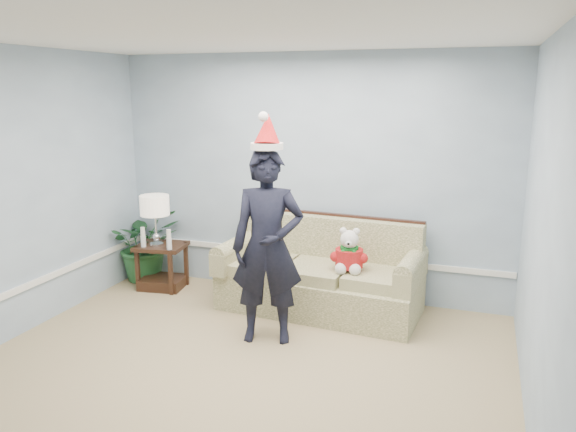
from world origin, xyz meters
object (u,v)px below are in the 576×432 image
(table_lamp, at_px, (155,207))
(houseplant, at_px, (146,244))
(teddy_bear, at_px, (349,255))
(sofa, at_px, (321,277))
(side_table, at_px, (162,271))
(man, at_px, (268,247))

(table_lamp, relative_size, houseplant, 0.65)
(houseplant, bearing_deg, teddy_bear, -7.99)
(sofa, xyz_separation_m, houseplant, (-2.29, 0.19, 0.11))
(side_table, relative_size, table_lamp, 1.03)
(side_table, relative_size, man, 0.34)
(table_lamp, height_order, houseplant, table_lamp)
(houseplant, bearing_deg, table_lamp, -38.49)
(side_table, height_order, teddy_bear, teddy_bear)
(houseplant, distance_m, man, 2.35)
(man, bearing_deg, sofa, 58.25)
(side_table, distance_m, teddy_bear, 2.34)
(man, bearing_deg, houseplant, 135.97)
(teddy_bear, bearing_deg, table_lamp, 169.01)
(man, relative_size, teddy_bear, 3.95)
(side_table, xyz_separation_m, table_lamp, (-0.02, -0.06, 0.78))
(table_lamp, relative_size, teddy_bear, 1.30)
(houseplant, xyz_separation_m, man, (2.04, -1.09, 0.44))
(sofa, distance_m, teddy_bear, 0.51)
(side_table, distance_m, houseplant, 0.47)
(houseplant, bearing_deg, side_table, -29.98)
(table_lamp, bearing_deg, houseplant, 141.51)
(table_lamp, relative_size, man, 0.33)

